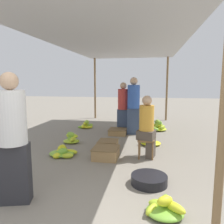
% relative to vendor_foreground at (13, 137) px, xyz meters
% --- Properties ---
extents(canopy_post_front_right, '(0.08, 0.08, 2.56)m').
position_rel_vendor_foreground_xyz_m(canopy_post_front_right, '(2.37, -0.40, 0.39)').
color(canopy_post_front_right, olive).
rests_on(canopy_post_front_right, ground).
extents(canopy_post_back_left, '(0.08, 0.08, 2.56)m').
position_rel_vendor_foreground_xyz_m(canopy_post_back_left, '(-0.64, 6.69, 0.39)').
color(canopy_post_back_left, olive).
rests_on(canopy_post_back_left, ground).
extents(canopy_post_back_right, '(0.08, 0.08, 2.56)m').
position_rel_vendor_foreground_xyz_m(canopy_post_back_right, '(2.37, 6.69, 0.39)').
color(canopy_post_back_right, olive).
rests_on(canopy_post_back_right, ground).
extents(canopy_tarp, '(3.41, 7.50, 0.04)m').
position_rel_vendor_foreground_xyz_m(canopy_tarp, '(0.86, 3.15, 1.69)').
color(canopy_tarp, '#B2B2B7').
rests_on(canopy_tarp, canopy_post_front_left).
extents(vendor_foreground, '(0.45, 0.45, 1.71)m').
position_rel_vendor_foreground_xyz_m(vendor_foreground, '(0.00, 0.00, 0.00)').
color(vendor_foreground, '#2D2D33').
rests_on(vendor_foreground, ground).
extents(stool, '(0.34, 0.34, 0.41)m').
position_rel_vendor_foreground_xyz_m(stool, '(1.65, 2.03, -0.56)').
color(stool, brown).
rests_on(stool, ground).
extents(vendor_seated, '(0.41, 0.41, 1.31)m').
position_rel_vendor_foreground_xyz_m(vendor_seated, '(1.67, 2.03, -0.21)').
color(vendor_seated, '#4C4238').
rests_on(vendor_seated, ground).
extents(basin_black, '(0.56, 0.56, 0.15)m').
position_rel_vendor_foreground_xyz_m(basin_black, '(1.73, 0.82, -0.81)').
color(basin_black, black).
rests_on(basin_black, ground).
extents(banana_pile_left_0, '(0.43, 0.43, 0.29)m').
position_rel_vendor_foreground_xyz_m(banana_pile_left_0, '(-0.28, 2.80, -0.76)').
color(banana_pile_left_0, '#B3CC2C').
rests_on(banana_pile_left_0, ground).
extents(banana_pile_left_1, '(0.51, 0.45, 0.28)m').
position_rel_vendor_foreground_xyz_m(banana_pile_left_1, '(-0.42, 4.62, -0.79)').
color(banana_pile_left_1, '#93BF32').
rests_on(banana_pile_left_1, ground).
extents(banana_pile_left_2, '(0.59, 0.61, 0.24)m').
position_rel_vendor_foreground_xyz_m(banana_pile_left_2, '(-0.11, 1.82, -0.82)').
color(banana_pile_left_2, yellow).
rests_on(banana_pile_left_2, ground).
extents(banana_pile_right_0, '(0.52, 0.50, 0.25)m').
position_rel_vendor_foreground_xyz_m(banana_pile_right_0, '(1.92, 0.07, -0.81)').
color(banana_pile_right_0, '#CCD628').
rests_on(banana_pile_right_0, ground).
extents(banana_pile_right_1, '(0.54, 0.44, 0.29)m').
position_rel_vendor_foreground_xyz_m(banana_pile_right_1, '(1.72, 2.96, -0.78)').
color(banana_pile_right_1, '#A4C62F').
rests_on(banana_pile_right_1, ground).
extents(banana_pile_right_2, '(0.56, 0.56, 0.36)m').
position_rel_vendor_foreground_xyz_m(banana_pile_right_2, '(1.98, 4.65, -0.76)').
color(banana_pile_right_2, '#AAC82E').
rests_on(banana_pile_right_2, ground).
extents(crate_near, '(0.46, 0.46, 0.17)m').
position_rel_vendor_foreground_xyz_m(crate_near, '(0.73, 2.59, -0.80)').
color(crate_near, '#9E7A4C').
rests_on(crate_near, ground).
extents(crate_mid, '(0.52, 0.52, 0.24)m').
position_rel_vendor_foreground_xyz_m(crate_mid, '(0.84, 1.83, -0.77)').
color(crate_mid, '#9E7A4C').
rests_on(crate_mid, ground).
extents(crate_far, '(0.53, 0.53, 0.17)m').
position_rel_vendor_foreground_xyz_m(crate_far, '(0.77, 3.91, -0.80)').
color(crate_far, '#9E7A4C').
rests_on(crate_far, ground).
extents(shopper_walking_mid, '(0.40, 0.39, 1.71)m').
position_rel_vendor_foreground_xyz_m(shopper_walking_mid, '(1.22, 4.06, 0.00)').
color(shopper_walking_mid, '#384766').
rests_on(shopper_walking_mid, ground).
extents(shopper_walking_far, '(0.37, 0.36, 1.56)m').
position_rel_vendor_foreground_xyz_m(shopper_walking_far, '(0.89, 4.27, -0.08)').
color(shopper_walking_far, '#384766').
rests_on(shopper_walking_far, ground).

